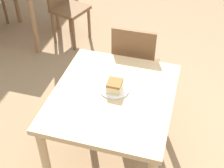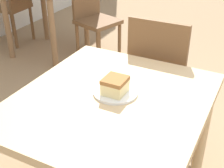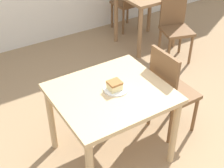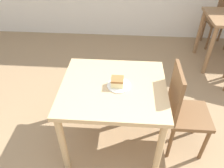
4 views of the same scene
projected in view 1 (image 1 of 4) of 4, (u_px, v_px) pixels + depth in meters
ground_plane at (176, 161)px, 2.60m from camera, size 14.00×14.00×0.00m
dining_table_near at (113, 106)px, 2.22m from camera, size 0.93×0.83×0.73m
chair_near_window at (134, 67)px, 2.77m from camera, size 0.38×0.38×0.94m
chair_far_corner at (65, 3)px, 3.76m from camera, size 0.47×0.47×0.94m
plate at (115, 89)px, 2.18m from camera, size 0.21×0.21×0.01m
cake_slice at (115, 86)px, 2.14m from camera, size 0.11×0.10×0.07m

